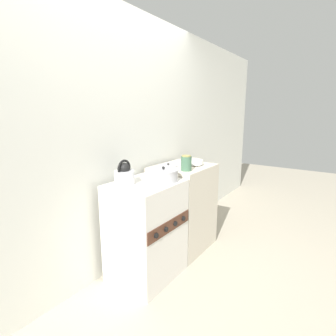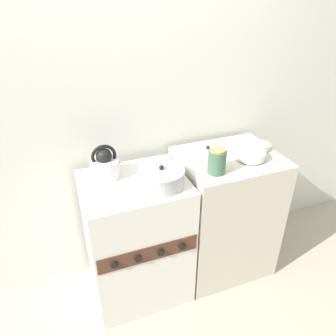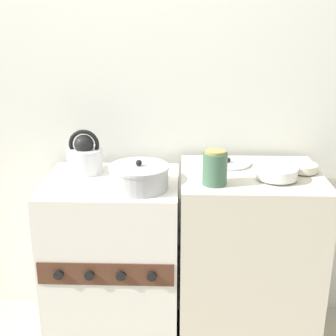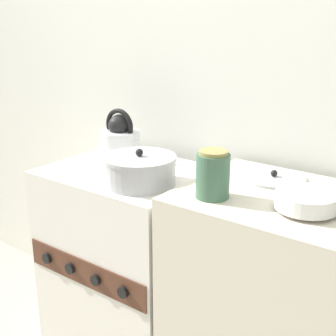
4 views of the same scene
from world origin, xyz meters
name	(u,v)px [view 1 (image 1 of 4)]	position (x,y,z in m)	size (l,w,h in m)	color
ground_plane	(170,284)	(0.00, 0.00, 0.00)	(12.00, 12.00, 0.00)	#B2A893
wall_back	(115,143)	(0.00, 0.63, 1.25)	(7.00, 0.06, 2.50)	silver
stove	(146,230)	(0.00, 0.26, 0.46)	(0.64, 0.55, 0.92)	silver
counter	(183,207)	(0.67, 0.28, 0.48)	(0.67, 0.56, 0.96)	beige
kettle	(125,175)	(-0.14, 0.38, 1.00)	(0.21, 0.18, 0.22)	silver
cooking_pot	(163,175)	(0.14, 0.17, 0.97)	(0.27, 0.27, 0.14)	#B2B2B7
enamel_bowl	(194,162)	(0.77, 0.20, 0.99)	(0.19, 0.19, 0.06)	white
small_ceramic_bowl	(193,160)	(0.91, 0.29, 0.98)	(0.13, 0.13, 0.04)	beige
storage_jar	(186,163)	(0.48, 0.13, 1.03)	(0.11, 0.11, 0.16)	#3F664C
loose_pot_lid	(168,165)	(0.57, 0.41, 0.96)	(0.23, 0.23, 0.03)	#B2B2B7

